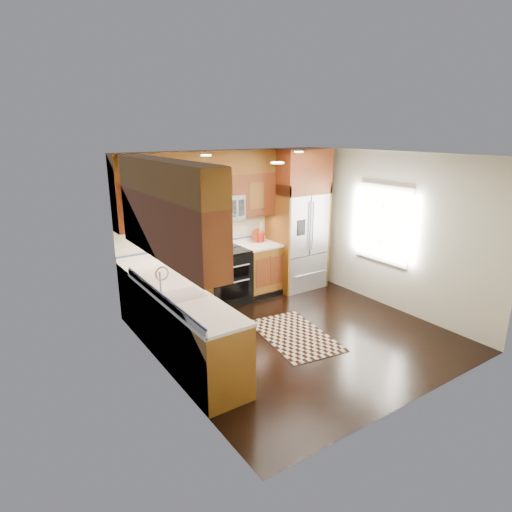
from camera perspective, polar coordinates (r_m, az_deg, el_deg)
ground at (r=6.49m, az=5.45°, el=-10.33°), size 4.00×4.00×0.00m
wall_back at (r=7.62m, az=-3.83°, el=4.18°), size 4.00×0.02×2.60m
wall_left at (r=5.04m, az=-12.09°, el=-2.67°), size 0.02×4.00×2.60m
wall_right at (r=7.42m, az=17.81°, el=3.09°), size 0.02×4.00×2.60m
window at (r=7.51m, az=16.59°, el=4.12°), size 0.04×1.10×1.30m
base_cabinets at (r=6.39m, az=-8.29°, el=-6.42°), size 2.85×3.00×0.90m
countertop at (r=6.38m, az=-7.77°, el=-1.93°), size 2.86×3.01×0.04m
upper_cabinets at (r=6.17m, az=-8.99°, el=7.94°), size 2.85×3.00×1.15m
range at (r=7.45m, az=-4.09°, el=-2.77°), size 0.76×0.67×0.95m
microwave at (r=7.25m, az=-4.80°, el=6.43°), size 0.76×0.40×0.42m
refrigerator at (r=8.05m, az=5.57°, el=4.83°), size 0.98×0.75×2.60m
sink_faucet at (r=5.43m, az=-10.21°, el=-4.58°), size 0.54×0.44×0.37m
rug at (r=6.45m, az=5.16°, el=-10.47°), size 1.09×1.58×0.01m
knife_block at (r=7.14m, az=-10.84°, el=1.09°), size 0.12×0.16×0.30m
utensil_crock at (r=7.82m, az=0.67°, el=2.77°), size 0.16×0.16×0.36m
cutting_board at (r=7.84m, az=0.21°, el=1.94°), size 0.28×0.28×0.02m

